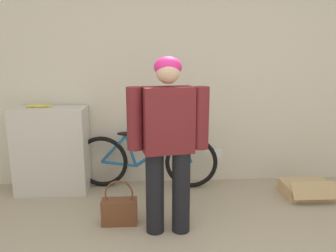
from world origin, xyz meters
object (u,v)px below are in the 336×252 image
Objects in this scene: banana at (39,106)px; handbag at (119,210)px; bicycle at (146,160)px; person at (168,136)px; cardboard_box at (306,190)px.

handbag is (0.96, -0.87, -0.87)m from banana.
handbag is (-0.25, -0.88, -0.20)m from bicycle.
handbag is at bearing 150.53° from person.
bicycle reaches higher than cardboard_box.
cardboard_box is (3.03, -0.37, -0.93)m from banana.
banana is 1.57m from handbag.
banana is at bearing 133.53° from person.
bicycle is 5.41× the size of banana.
person is at bearing -157.83° from cardboard_box.
banana reaches higher than handbag.
person is 1.93m from cardboard_box.
person reaches higher than cardboard_box.
bicycle is (-0.20, 1.04, -0.56)m from person.
bicycle is 0.94m from handbag.
person reaches higher than bicycle.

